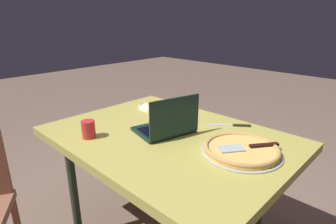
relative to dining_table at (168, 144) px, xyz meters
name	(u,v)px	position (x,y,z in m)	size (l,w,h in m)	color
dining_table	(168,144)	(0.00, 0.00, 0.00)	(1.30, 0.95, 0.71)	#AEA349
laptop	(167,126)	(0.02, -0.01, 0.10)	(0.30, 0.35, 0.23)	black
pizza_plate	(155,105)	(0.41, -0.29, 0.07)	(0.24, 0.24, 0.04)	white
pizza_tray	(241,150)	(-0.40, -0.08, 0.08)	(0.38, 0.38, 0.04)	#A0A999
table_knife	(234,125)	(-0.19, -0.36, 0.06)	(0.21, 0.17, 0.01)	silver
drink_cup	(88,129)	(0.28, 0.32, 0.11)	(0.07, 0.07, 0.10)	red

